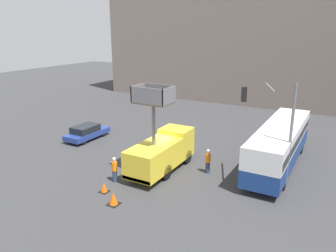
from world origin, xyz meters
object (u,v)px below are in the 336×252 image
at_px(utility_truck, 162,150).
at_px(traffic_cone_mid_road, 113,199).
at_px(road_worker_near_truck, 115,170).
at_px(traffic_cone_near_truck, 104,187).
at_px(parked_car_curbside, 87,132).
at_px(traffic_light_pole, 275,120).
at_px(city_bus, 280,142).
at_px(road_worker_directing, 208,161).

bearing_deg(utility_truck, traffic_cone_mid_road, -90.59).
height_order(road_worker_near_truck, traffic_cone_near_truck, road_worker_near_truck).
relative_size(utility_truck, road_worker_near_truck, 3.67).
distance_m(utility_truck, parked_car_curbside, 10.15).
bearing_deg(parked_car_curbside, utility_truck, -15.31).
height_order(traffic_light_pole, road_worker_near_truck, traffic_light_pole).
relative_size(city_bus, road_worker_directing, 6.53).
bearing_deg(road_worker_directing, traffic_cone_mid_road, 140.99).
xyz_separation_m(city_bus, traffic_cone_near_truck, (-8.75, -9.69, -1.56)).
relative_size(city_bus, parked_car_curbside, 2.64).
bearing_deg(parked_car_curbside, traffic_light_pole, -4.74).
bearing_deg(road_worker_near_truck, road_worker_directing, -35.75).
bearing_deg(road_worker_directing, traffic_light_pole, -105.20).
xyz_separation_m(road_worker_near_truck, traffic_cone_near_truck, (0.32, -1.51, -0.57)).
bearing_deg(traffic_cone_mid_road, traffic_cone_near_truck, 148.06).
height_order(road_worker_directing, parked_car_curbside, road_worker_directing).
distance_m(road_worker_near_truck, parked_car_curbside, 9.76).
distance_m(road_worker_near_truck, traffic_cone_near_truck, 1.65).
xyz_separation_m(traffic_light_pole, road_worker_near_truck, (-9.33, -4.34, -3.71)).
height_order(traffic_light_pole, traffic_cone_mid_road, traffic_light_pole).
distance_m(city_bus, traffic_cone_mid_road, 12.95).
xyz_separation_m(road_worker_near_truck, parked_car_curbside, (-7.87, 5.77, -0.18)).
xyz_separation_m(utility_truck, road_worker_near_truck, (-1.88, -3.10, -0.71)).
bearing_deg(parked_car_curbside, traffic_cone_mid_road, -40.28).
relative_size(traffic_light_pole, parked_car_curbside, 1.54).
xyz_separation_m(city_bus, road_worker_near_truck, (-9.08, -8.17, -1.00)).
bearing_deg(road_worker_directing, city_bus, -62.08).
relative_size(traffic_light_pole, traffic_cone_near_truck, 10.55).
bearing_deg(road_worker_near_truck, parked_car_curbside, 66.38).
bearing_deg(road_worker_directing, traffic_cone_near_truck, 127.45).
bearing_deg(city_bus, traffic_cone_mid_road, 165.65).
bearing_deg(traffic_light_pole, road_worker_near_truck, -155.05).
xyz_separation_m(city_bus, parked_car_curbside, (-16.94, -2.41, -1.17)).
bearing_deg(traffic_cone_mid_road, road_worker_near_truck, 126.71).
height_order(city_bus, traffic_cone_near_truck, city_bus).
bearing_deg(city_bus, traffic_light_pole, -156.29).
xyz_separation_m(utility_truck, traffic_cone_near_truck, (-1.56, -4.61, -1.28)).
bearing_deg(traffic_cone_mid_road, city_bus, 55.68).
xyz_separation_m(utility_truck, road_worker_directing, (3.06, 1.30, -0.68)).
bearing_deg(traffic_light_pole, traffic_cone_near_truck, -146.97).
distance_m(city_bus, parked_car_curbside, 17.15).
xyz_separation_m(city_bus, traffic_light_pole, (0.25, -3.83, 2.71)).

